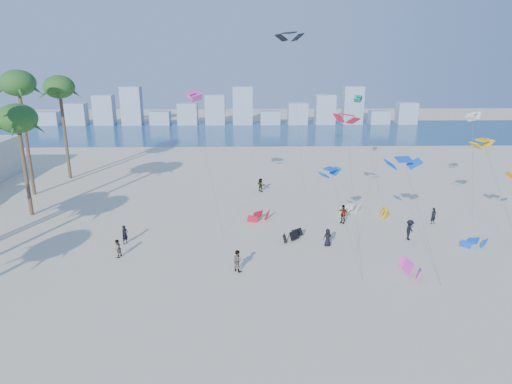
{
  "coord_description": "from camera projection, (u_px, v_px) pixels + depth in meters",
  "views": [
    {
      "loc": [
        2.22,
        -21.63,
        16.27
      ],
      "look_at": [
        3.0,
        16.0,
        4.5
      ],
      "focal_mm": 32.09,
      "sensor_mm": 36.0,
      "label": 1
    }
  ],
  "objects": [
    {
      "name": "distant_skyline",
      "position": [
        231.0,
        111.0,
        102.75
      ],
      "size": [
        85.0,
        3.0,
        8.4
      ],
      "color": "#9EADBF",
      "rests_on": "ground"
    },
    {
      "name": "ocean",
      "position": [
        236.0,
        132.0,
        94.15
      ],
      "size": [
        220.0,
        220.0,
        0.0
      ],
      "primitive_type": "plane",
      "color": "navy",
      "rests_on": "ground"
    },
    {
      "name": "kitesurfers_far",
      "position": [
        320.0,
        216.0,
        44.07
      ],
      "size": [
        29.5,
        19.07,
        1.88
      ],
      "color": "black",
      "rests_on": "ground"
    },
    {
      "name": "kitesurfer_near",
      "position": [
        125.0,
        235.0,
        39.78
      ],
      "size": [
        0.7,
        0.74,
        1.71
      ],
      "primitive_type": "imported",
      "rotation": [
        0.0,
        0.0,
        0.94
      ],
      "color": "black",
      "rests_on": "ground"
    },
    {
      "name": "ground",
      "position": [
        208.0,
        355.0,
        25.45
      ],
      "size": [
        220.0,
        220.0,
        0.0
      ],
      "primitive_type": "plane",
      "color": "beige",
      "rests_on": "ground"
    },
    {
      "name": "grounded_kites",
      "position": [
        352.0,
        230.0,
        42.02
      ],
      "size": [
        21.23,
        16.37,
        0.9
      ],
      "color": "black",
      "rests_on": "ground"
    },
    {
      "name": "kitesurfer_mid",
      "position": [
        237.0,
        261.0,
        34.87
      ],
      "size": [
        1.06,
        1.04,
        1.72
      ],
      "primitive_type": "imported",
      "rotation": [
        0.0,
        0.0,
        2.42
      ],
      "color": "gray",
      "rests_on": "ground"
    },
    {
      "name": "flying_kites",
      "position": [
        350.0,
        103.0,
        43.15
      ],
      "size": [
        31.71,
        27.17,
        18.64
      ],
      "color": "blue",
      "rests_on": "ground"
    }
  ]
}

